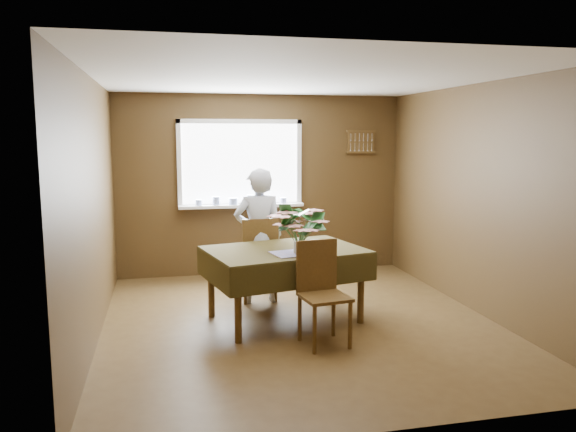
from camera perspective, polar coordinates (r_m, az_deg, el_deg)
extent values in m
plane|color=#493319|center=(5.98, 1.17, -10.76)|extent=(4.50, 4.50, 0.00)
plane|color=white|center=(5.68, 1.25, 13.83)|extent=(4.50, 4.50, 0.00)
plane|color=brown|center=(7.89, -2.70, 3.16)|extent=(4.00, 0.00, 4.00)
plane|color=brown|center=(3.58, 9.84, -3.07)|extent=(4.00, 0.00, 4.00)
plane|color=brown|center=(5.57, -19.19, 0.61)|extent=(0.00, 4.50, 4.50)
plane|color=brown|center=(6.47, 18.69, 1.63)|extent=(0.00, 4.50, 4.50)
cube|color=white|center=(7.81, -4.87, 5.29)|extent=(1.60, 0.01, 1.10)
cube|color=white|center=(7.78, -4.91, 9.55)|extent=(1.72, 0.06, 0.06)
cube|color=white|center=(7.84, -4.81, 1.05)|extent=(1.72, 0.06, 0.06)
cube|color=white|center=(7.72, -10.99, 5.14)|extent=(0.06, 0.06, 1.22)
cube|color=white|center=(7.95, 1.11, 5.37)|extent=(0.06, 0.06, 1.22)
cube|color=white|center=(7.77, -4.74, 1.06)|extent=(1.72, 0.20, 0.04)
cylinder|color=white|center=(7.69, -9.06, 1.36)|extent=(0.09, 0.09, 0.08)
cylinder|color=white|center=(7.70, -7.32, 1.54)|extent=(0.11, 0.11, 0.12)
cylinder|color=white|center=(7.73, -5.58, 1.50)|extent=(0.12, 0.12, 0.09)
cylinder|color=white|center=(7.76, -3.87, 1.68)|extent=(0.10, 0.10, 0.13)
cylinder|color=white|center=(7.80, -2.16, 1.64)|extent=(0.11, 0.11, 0.10)
cylinder|color=white|center=(7.85, -0.47, 1.60)|extent=(0.09, 0.09, 0.08)
cube|color=brown|center=(8.21, 7.41, 7.49)|extent=(0.40, 0.03, 0.30)
cube|color=brown|center=(8.19, 7.47, 8.54)|extent=(0.44, 0.04, 0.03)
cube|color=brown|center=(8.20, 7.43, 6.44)|extent=(0.44, 0.04, 0.03)
cylinder|color=brown|center=(5.34, -5.10, -9.09)|extent=(0.07, 0.07, 0.72)
cylinder|color=brown|center=(5.91, 7.41, -7.41)|extent=(0.07, 0.07, 0.72)
cylinder|color=brown|center=(6.11, -7.82, -6.90)|extent=(0.07, 0.07, 0.72)
cylinder|color=brown|center=(6.62, 3.48, -5.66)|extent=(0.07, 0.07, 0.72)
cube|color=brown|center=(5.87, -0.34, -3.65)|extent=(1.69, 1.31, 0.04)
cube|color=black|center=(5.87, -0.34, -3.41)|extent=(1.76, 1.38, 0.01)
cube|color=black|center=(5.43, 2.02, -5.95)|extent=(1.54, 0.35, 0.28)
cube|color=black|center=(6.38, -2.34, -3.82)|extent=(1.54, 0.35, 0.28)
cube|color=black|center=(5.63, -7.67, -5.52)|extent=(0.24, 1.05, 0.28)
cube|color=black|center=(6.26, 6.24, -4.09)|extent=(0.24, 1.05, 0.28)
cube|color=#4A6BD3|center=(5.64, 0.73, -3.78)|extent=(0.51, 0.42, 0.01)
cylinder|color=brown|center=(6.97, -2.07, -6.04)|extent=(0.04, 0.04, 0.46)
cylinder|color=brown|center=(6.89, -5.04, -6.24)|extent=(0.04, 0.04, 0.46)
cylinder|color=brown|center=(6.62, -1.26, -6.79)|extent=(0.04, 0.04, 0.46)
cylinder|color=brown|center=(6.54, -4.38, -7.01)|extent=(0.04, 0.04, 0.46)
cube|color=brown|center=(6.69, -3.20, -4.49)|extent=(0.46, 0.46, 0.03)
cube|color=brown|center=(6.45, -2.81, -2.53)|extent=(0.43, 0.06, 0.51)
cylinder|color=brown|center=(5.11, 2.72, -11.50)|extent=(0.04, 0.04, 0.44)
cylinder|color=brown|center=(5.25, 6.33, -10.98)|extent=(0.04, 0.04, 0.44)
cylinder|color=brown|center=(5.42, 1.20, -10.33)|extent=(0.04, 0.04, 0.44)
cylinder|color=brown|center=(5.55, 4.64, -9.89)|extent=(0.04, 0.04, 0.44)
cube|color=brown|center=(5.26, 3.75, -8.22)|extent=(0.47, 0.47, 0.03)
cube|color=brown|center=(5.36, 2.92, -5.01)|extent=(0.41, 0.09, 0.49)
imported|color=white|center=(6.52, -2.99, -2.03)|extent=(0.58, 0.38, 1.57)
cylinder|color=white|center=(5.63, 1.10, -3.16)|extent=(0.10, 0.10, 0.13)
cylinder|color=#33662D|center=(5.61, 1.10, -2.12)|extent=(0.06, 0.06, 0.09)
cylinder|color=white|center=(6.21, 3.06, -2.65)|extent=(0.34, 0.34, 0.01)
cube|color=silver|center=(5.74, 1.93, -3.51)|extent=(0.04, 0.21, 0.00)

